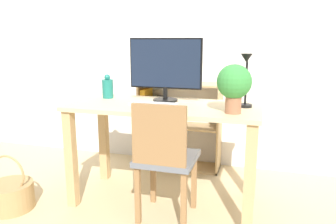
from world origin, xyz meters
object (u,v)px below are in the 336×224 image
object	(u,v)px
chair	(165,156)
basket	(11,195)
bookshelf	(166,128)
keyboard	(154,104)
monitor	(165,66)
desk_lamp	(246,75)
potted_plant	(234,84)
vase	(108,88)

from	to	relation	value
chair	basket	size ratio (longest dim) A/B	2.02
chair	bookshelf	world-z (taller)	chair
keyboard	chair	size ratio (longest dim) A/B	0.42
monitor	keyboard	distance (m)	0.32
desk_lamp	potted_plant	xyz separation A→B (m)	(-0.06, -0.17, -0.04)
monitor	keyboard	size ratio (longest dim) A/B	1.59
chair	keyboard	bearing A→B (deg)	116.74
basket	potted_plant	bearing A→B (deg)	10.49
desk_lamp	bookshelf	distance (m)	1.24
potted_plant	keyboard	bearing A→B (deg)	169.53
vase	potted_plant	distance (m)	1.09
monitor	basket	bearing A→B (deg)	-150.72
vase	monitor	bearing A→B (deg)	0.55
vase	bookshelf	bearing A→B (deg)	62.37
desk_lamp	bookshelf	world-z (taller)	desk_lamp
potted_plant	bookshelf	size ratio (longest dim) A/B	0.38
keyboard	desk_lamp	world-z (taller)	desk_lamp
potted_plant	bookshelf	distance (m)	1.29
desk_lamp	bookshelf	size ratio (longest dim) A/B	0.45
keyboard	bookshelf	xyz separation A→B (m)	(-0.14, 0.78, -0.40)
keyboard	potted_plant	world-z (taller)	potted_plant
vase	chair	bearing A→B (deg)	-33.24
monitor	bookshelf	world-z (taller)	monitor
monitor	basket	xyz separation A→B (m)	(-1.05, -0.59, -0.95)
vase	bookshelf	xyz separation A→B (m)	(0.32, 0.60, -0.47)
bookshelf	basket	world-z (taller)	bookshelf
monitor	chair	bearing A→B (deg)	-73.91
desk_lamp	basket	distance (m)	1.95
potted_plant	chair	distance (m)	0.67
chair	monitor	bearing A→B (deg)	98.55
keyboard	chair	bearing A→B (deg)	-55.72
monitor	chair	xyz separation A→B (m)	(0.12, -0.41, -0.58)
vase	chair	xyz separation A→B (m)	(0.61, -0.40, -0.39)
bookshelf	keyboard	bearing A→B (deg)	-79.59
monitor	desk_lamp	size ratio (longest dim) A/B	1.50
basket	bookshelf	bearing A→B (deg)	53.88
potted_plant	bookshelf	world-z (taller)	potted_plant
vase	keyboard	bearing A→B (deg)	-21.00
desk_lamp	keyboard	bearing A→B (deg)	-174.51
bookshelf	basket	xyz separation A→B (m)	(-0.87, -1.19, -0.28)
vase	potted_plant	world-z (taller)	potted_plant
vase	chair	world-z (taller)	vase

